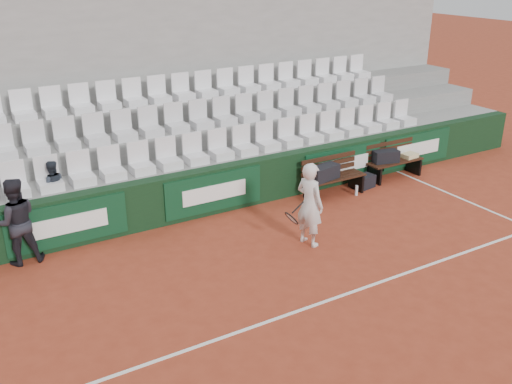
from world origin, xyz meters
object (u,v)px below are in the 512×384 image
Objects in this scene: bench_right at (394,169)px; sports_bag_ground at (364,182)px; water_bottle_near at (310,199)px; spectator_c at (50,164)px; ball_kid at (16,222)px; water_bottle_far at (356,190)px; sports_bag_left at (324,173)px; tennis_player at (310,204)px; bench_left at (334,186)px; sports_bag_right at (386,156)px.

bench_right is 1.09m from sports_bag_ground.
spectator_c reaches higher than water_bottle_near.
ball_kid reaches higher than bench_right.
water_bottle_far is (-0.45, -0.27, -0.03)m from sports_bag_ground.
sports_bag_left is 3.08× the size of water_bottle_far.
sports_bag_left is at bearing 46.35° from tennis_player.
ball_kid is (-4.82, 2.00, -0.01)m from tennis_player.
sports_bag_ground is at bearing 30.84° from tennis_player.
bench_left is 6.12m from spectator_c.
water_bottle_far is at bearing 176.82° from ball_kid.
sports_bag_ground reaches higher than water_bottle_far.
ball_kid is at bearing 178.77° from bench_right.
sports_bag_left is 1.30m from sports_bag_ground.
bench_right is 2.40× the size of sports_bag_right.
sports_bag_ground is (1.21, 0.02, -0.46)m from sports_bag_left.
sports_bag_left is 3.15× the size of water_bottle_near.
sports_bag_left is at bearing 15.34° from water_bottle_near.
ball_kid is (-5.93, 0.48, 0.68)m from water_bottle_near.
spectator_c is (-4.01, 2.73, 0.69)m from tennis_player.
sports_bag_right is at bearing 12.64° from sports_bag_ground.
bench_left reaches higher than sports_bag_ground.
sports_bag_right is (1.68, 0.17, 0.37)m from bench_left.
bench_left is at bearing 178.86° from ball_kid.
tennis_player reaches higher than bench_right.
bench_right is 8.71m from ball_kid.
ball_kid reaches higher than sports_bag_left.
bench_right is (1.98, 0.15, 0.00)m from bench_left.
spectator_c is (-7.58, 0.89, 0.90)m from sports_bag_right.
water_bottle_far is 2.80m from tennis_player.
sports_bag_left is 1.19× the size of sports_bag_right.
tennis_player is (-3.57, -1.84, 0.22)m from sports_bag_right.
sports_bag_left is at bearing 176.34° from spectator_c.
spectator_c reaches higher than sports_bag_ground.
bench_right is 6.21× the size of water_bottle_far.
water_bottle_near is at bearing -172.63° from sports_bag_right.
tennis_player is (-1.11, -1.52, 0.69)m from water_bottle_near.
bench_left is at bearing 10.57° from water_bottle_near.
ball_kid is at bearing 177.46° from sports_bag_ground.
sports_bag_left is 2.01m from sports_bag_right.
bench_right is at bearing 15.43° from water_bottle_far.
spectator_c is at bearing 145.74° from tennis_player.
bench_left is 2.59m from tennis_player.
sports_bag_left is at bearing 178.54° from ball_kid.
water_bottle_near is (-2.46, -0.32, -0.48)m from sports_bag_right.
water_bottle_near is at bearing 177.09° from ball_kid.
sports_bag_left is at bearing -179.25° from sports_bag_ground.
water_bottle_far is 0.15× the size of ball_kid.
tennis_player is 1.63× the size of spectator_c.
water_bottle_near is 0.24× the size of spectator_c.
bench_left is 1.73m from sports_bag_right.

